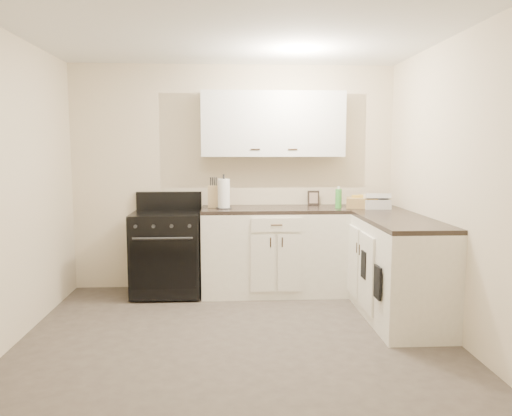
{
  "coord_description": "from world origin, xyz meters",
  "views": [
    {
      "loc": [
        -0.07,
        -3.84,
        1.57
      ],
      "look_at": [
        0.2,
        0.85,
        1.02
      ],
      "focal_mm": 35.0,
      "sensor_mm": 36.0,
      "label": 1
    }
  ],
  "objects": [
    {
      "name": "wicker_basket",
      "position": [
        1.38,
        1.44,
        0.99
      ],
      "size": [
        0.37,
        0.29,
        0.11
      ],
      "primitive_type": "cube",
      "rotation": [
        0.0,
        0.0,
        -0.25
      ],
      "color": "#AB8550",
      "rests_on": "countertop_right"
    },
    {
      "name": "base_cabinets_back",
      "position": [
        0.43,
        1.5,
        0.45
      ],
      "size": [
        1.55,
        0.6,
        0.9
      ],
      "primitive_type": "cube",
      "color": "white",
      "rests_on": "floor"
    },
    {
      "name": "countertop_right",
      "position": [
        1.5,
        0.85,
        0.92
      ],
      "size": [
        0.6,
        1.9,
        0.04
      ],
      "primitive_type": "cube",
      "color": "black",
      "rests_on": "base_cabinets_right"
    },
    {
      "name": "oven_mitt_far",
      "position": [
        1.18,
        0.59,
        0.51
      ],
      "size": [
        0.02,
        0.15,
        0.25
      ],
      "primitive_type": "cube",
      "color": "black",
      "rests_on": "base_cabinets_right"
    },
    {
      "name": "wall_front",
      "position": [
        0.0,
        -1.8,
        1.25
      ],
      "size": [
        3.6,
        0.0,
        3.6
      ],
      "primitive_type": "plane",
      "rotation": [
        -1.57,
        0.0,
        0.0
      ],
      "color": "beige",
      "rests_on": "ground"
    },
    {
      "name": "countertop_back",
      "position": [
        0.43,
        1.5,
        0.92
      ],
      "size": [
        1.55,
        0.6,
        0.04
      ],
      "primitive_type": "cube",
      "color": "black",
      "rests_on": "base_cabinets_back"
    },
    {
      "name": "wall_back",
      "position": [
        0.0,
        1.8,
        1.25
      ],
      "size": [
        3.6,
        0.0,
        3.6
      ],
      "primitive_type": "plane",
      "rotation": [
        1.57,
        0.0,
        0.0
      ],
      "color": "beige",
      "rests_on": "ground"
    },
    {
      "name": "upper_cabinets",
      "position": [
        0.43,
        1.65,
        1.84
      ],
      "size": [
        1.55,
        0.3,
        0.7
      ],
      "primitive_type": "cube",
      "color": "silver",
      "rests_on": "wall_back"
    },
    {
      "name": "base_cabinets_right",
      "position": [
        1.5,
        0.85,
        0.45
      ],
      "size": [
        0.6,
        1.9,
        0.9
      ],
      "primitive_type": "cube",
      "color": "white",
      "rests_on": "floor"
    },
    {
      "name": "knife_block",
      "position": [
        -0.23,
        1.56,
        1.06
      ],
      "size": [
        0.12,
        0.11,
        0.24
      ],
      "primitive_type": "cube",
      "rotation": [
        0.0,
        0.0,
        -0.16
      ],
      "color": "tan",
      "rests_on": "countertop_back"
    },
    {
      "name": "soap_bottle",
      "position": [
        1.12,
        1.44,
        1.04
      ],
      "size": [
        0.07,
        0.07,
        0.2
      ],
      "primitive_type": "cylinder",
      "rotation": [
        0.0,
        0.0,
        -0.1
      ],
      "color": "green",
      "rests_on": "countertop_back"
    },
    {
      "name": "countertop_grill",
      "position": [
        1.52,
        1.39,
        0.99
      ],
      "size": [
        0.28,
        0.26,
        0.1
      ],
      "primitive_type": "cube",
      "rotation": [
        0.0,
        0.0,
        -0.05
      ],
      "color": "silver",
      "rests_on": "countertop_right"
    },
    {
      "name": "wall_right",
      "position": [
        1.8,
        0.0,
        1.25
      ],
      "size": [
        0.0,
        3.6,
        3.6
      ],
      "primitive_type": "plane",
      "rotation": [
        1.57,
        0.0,
        -1.57
      ],
      "color": "beige",
      "rests_on": "ground"
    },
    {
      "name": "floor",
      "position": [
        0.0,
        0.0,
        0.0
      ],
      "size": [
        3.6,
        3.6,
        0.0
      ],
      "primitive_type": "plane",
      "color": "#473F38",
      "rests_on": "ground"
    },
    {
      "name": "stove",
      "position": [
        -0.73,
        1.48,
        0.46
      ],
      "size": [
        0.72,
        0.62,
        0.88
      ],
      "primitive_type": "cube",
      "color": "black",
      "rests_on": "floor"
    },
    {
      "name": "ceiling",
      "position": [
        0.0,
        0.0,
        2.5
      ],
      "size": [
        3.6,
        3.6,
        0.0
      ],
      "primitive_type": "plane",
      "color": "white",
      "rests_on": "wall_back"
    },
    {
      "name": "picture_frame",
      "position": [
        0.9,
        1.73,
        1.02
      ],
      "size": [
        0.13,
        0.04,
        0.16
      ],
      "primitive_type": "cube",
      "rotation": [
        -0.14,
        0.0,
        -0.03
      ],
      "color": "black",
      "rests_on": "countertop_back"
    },
    {
      "name": "paper_towel",
      "position": [
        -0.11,
        1.46,
        1.1
      ],
      "size": [
        0.17,
        0.17,
        0.32
      ],
      "primitive_type": "cylinder",
      "rotation": [
        0.0,
        0.0,
        0.38
      ],
      "color": "white",
      "rests_on": "countertop_back"
    },
    {
      "name": "oven_mitt_near",
      "position": [
        1.18,
        0.16,
        0.46
      ],
      "size": [
        0.02,
        0.16,
        0.28
      ],
      "primitive_type": "cube",
      "color": "black",
      "rests_on": "base_cabinets_right"
    }
  ]
}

